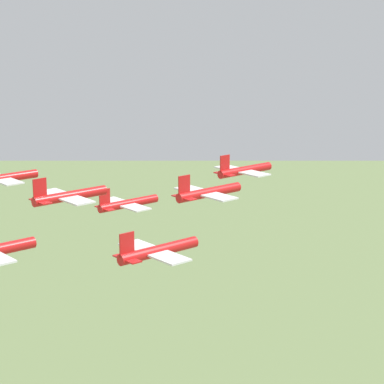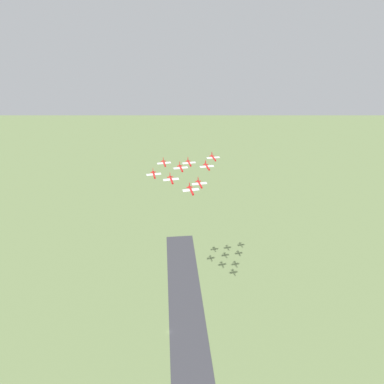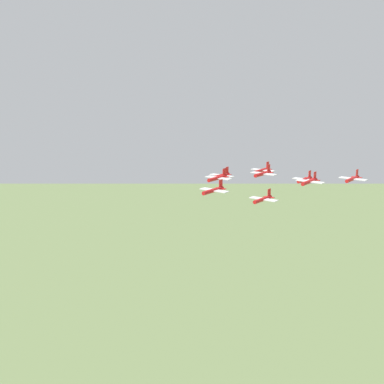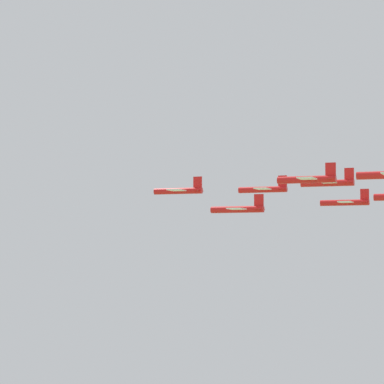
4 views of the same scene
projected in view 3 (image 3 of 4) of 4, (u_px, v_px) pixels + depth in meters
name	position (u px, v px, depth m)	size (l,w,h in m)	color
jet_0	(214.00, 190.00, 166.75)	(9.98, 9.76, 3.45)	red
jet_1	(263.00, 199.00, 174.25)	(9.98, 9.76, 3.45)	red
jet_2	(218.00, 178.00, 183.86)	(9.98, 9.76, 3.45)	red
jet_3	(310.00, 181.00, 179.81)	(9.98, 9.76, 3.45)	red
jet_4	(263.00, 173.00, 190.34)	(9.98, 9.76, 3.45)	red
jet_5	(221.00, 175.00, 201.64)	(9.98, 9.76, 3.45)	red
jet_6	(353.00, 179.00, 186.43)	(9.98, 9.76, 3.45)	red
jet_7	(305.00, 179.00, 197.64)	(9.98, 9.76, 3.45)	red
jet_8	(263.00, 170.00, 207.99)	(9.98, 9.76, 3.45)	red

